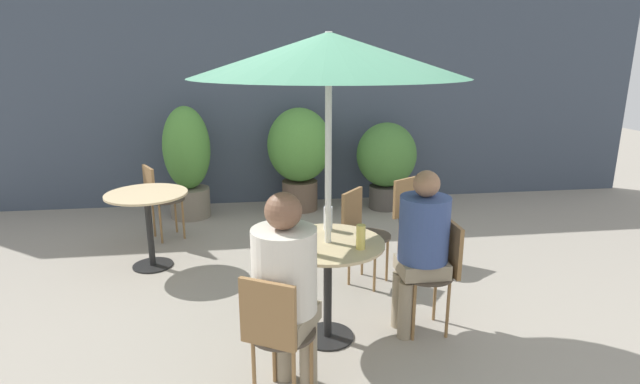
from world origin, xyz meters
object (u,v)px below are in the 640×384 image
at_px(cafe_table_near, 328,263).
at_px(seated_person_0, 286,281).
at_px(potted_plant_2, 386,159).
at_px(seated_person_1, 421,239).
at_px(bistro_chair_1, 438,265).
at_px(beer_glass_2, 328,218).
at_px(bistro_chair_2, 361,227).
at_px(bistro_chair_3, 159,195).
at_px(bistro_chair_4, 412,212).
at_px(umbrella, 329,56).
at_px(cafe_table_far, 148,210).
at_px(beer_glass_0, 312,240).
at_px(potted_plant_1, 299,151).
at_px(beer_glass_3, 292,229).
at_px(beer_glass_1, 361,237).
at_px(potted_plant_0, 187,160).
at_px(bistro_chair_0, 276,329).

distance_m(cafe_table_near, seated_person_0, 0.69).
bearing_deg(potted_plant_2, seated_person_1, -100.65).
relative_size(bistro_chair_1, beer_glass_2, 4.67).
xyz_separation_m(bistro_chair_2, bistro_chair_3, (-1.96, 1.35, 0.00)).
height_order(bistro_chair_4, umbrella, umbrella).
relative_size(cafe_table_far, beer_glass_0, 3.90).
xyz_separation_m(cafe_table_near, potted_plant_1, (0.11, 3.17, 0.21)).
bearing_deg(beer_glass_3, seated_person_1, -3.88).
distance_m(seated_person_0, beer_glass_3, 0.66).
bearing_deg(bistro_chair_2, potted_plant_2, 19.50).
distance_m(beer_glass_1, beer_glass_2, 0.43).
xyz_separation_m(beer_glass_1, beer_glass_3, (-0.44, 0.22, 0.00)).
height_order(beer_glass_3, potted_plant_2, potted_plant_2).
distance_m(bistro_chair_3, beer_glass_0, 2.84).
distance_m(cafe_table_near, bistro_chair_3, 2.72).
bearing_deg(beer_glass_0, seated_person_1, 14.72).
xyz_separation_m(bistro_chair_4, potted_plant_0, (-2.32, 1.80, 0.22)).
bearing_deg(seated_person_1, seated_person_0, -59.99).
height_order(cafe_table_far, potted_plant_0, potted_plant_0).
relative_size(bistro_chair_4, beer_glass_3, 4.97).
xyz_separation_m(bistro_chair_1, potted_plant_2, (0.44, 3.06, 0.16)).
relative_size(bistro_chair_2, potted_plant_2, 0.73).
distance_m(cafe_table_far, beer_glass_0, 2.20).
distance_m(bistro_chair_0, potted_plant_2, 4.12).
bearing_deg(beer_glass_3, bistro_chair_4, 43.17).
height_order(cafe_table_far, seated_person_0, seated_person_0).
bearing_deg(cafe_table_near, beer_glass_1, -37.96).
height_order(bistro_chair_4, potted_plant_0, potted_plant_0).
relative_size(bistro_chair_1, seated_person_1, 0.69).
relative_size(cafe_table_far, seated_person_0, 0.60).
height_order(bistro_chair_3, potted_plant_1, potted_plant_1).
height_order(cafe_table_near, umbrella, umbrella).
bearing_deg(beer_glass_1, bistro_chair_1, 14.47).
bearing_deg(potted_plant_0, bistro_chair_3, -106.14).
relative_size(cafe_table_near, beer_glass_1, 4.74).
relative_size(beer_glass_2, umbrella, 0.08).
bearing_deg(potted_plant_0, bistro_chair_0, -76.56).
relative_size(seated_person_0, potted_plant_2, 1.10).
xyz_separation_m(bistro_chair_2, beer_glass_1, (-0.24, -1.06, 0.31)).
height_order(bistro_chair_4, beer_glass_0, beer_glass_0).
relative_size(bistro_chair_1, beer_glass_0, 4.33).
xyz_separation_m(cafe_table_far, beer_glass_2, (1.54, -1.25, 0.25)).
xyz_separation_m(beer_glass_1, beer_glass_2, (-0.16, 0.40, 0.01)).
bearing_deg(potted_plant_0, beer_glass_2, -64.46).
height_order(cafe_table_near, bistro_chair_3, bistro_chair_3).
xyz_separation_m(bistro_chair_3, seated_person_0, (1.20, -2.84, 0.23)).
height_order(beer_glass_0, beer_glass_3, beer_glass_0).
relative_size(cafe_table_far, bistro_chair_4, 0.90).
bearing_deg(bistro_chair_2, seated_person_0, -167.10).
relative_size(cafe_table_near, seated_person_1, 0.65).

